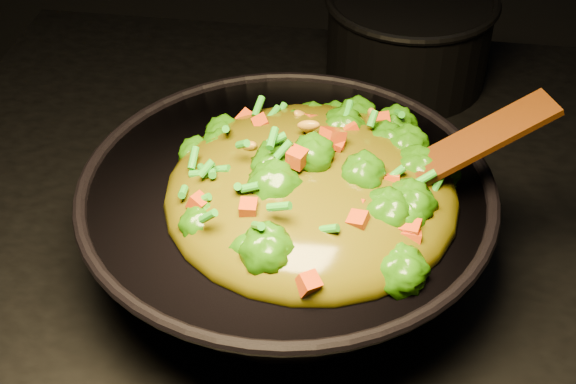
# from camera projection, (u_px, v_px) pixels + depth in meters

# --- Properties ---
(wok) EXTENTS (0.56, 0.56, 0.12)m
(wok) POSITION_uv_depth(u_px,v_px,m) (287.00, 229.00, 0.86)
(wok) COLOR black
(wok) RESTS_ON stovetop
(stir_fry) EXTENTS (0.34, 0.34, 0.10)m
(stir_fry) POSITION_uv_depth(u_px,v_px,m) (312.00, 159.00, 0.78)
(stir_fry) COLOR #205906
(stir_fry) RESTS_ON wok
(spatula) EXTENTS (0.24, 0.14, 0.11)m
(spatula) POSITION_uv_depth(u_px,v_px,m) (431.00, 165.00, 0.78)
(spatula) COLOR #371203
(spatula) RESTS_ON wok
(back_pot) EXTENTS (0.31, 0.31, 0.13)m
(back_pot) POSITION_uv_depth(u_px,v_px,m) (408.00, 38.00, 1.16)
(back_pot) COLOR black
(back_pot) RESTS_ON stovetop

